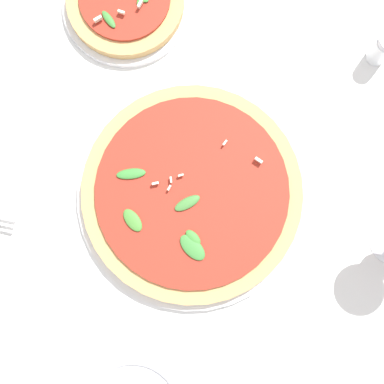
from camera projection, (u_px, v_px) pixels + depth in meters
ground_plane at (193, 169)px, 0.85m from camera, size 6.00×6.00×0.00m
pizza_arugula_main at (192, 193)px, 0.83m from camera, size 0.36×0.36×0.05m
pizza_personal_side at (126, 3)px, 0.87m from camera, size 0.21×0.21×0.05m
shaker_pepper at (382, 49)px, 0.85m from camera, size 0.03×0.03×0.07m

